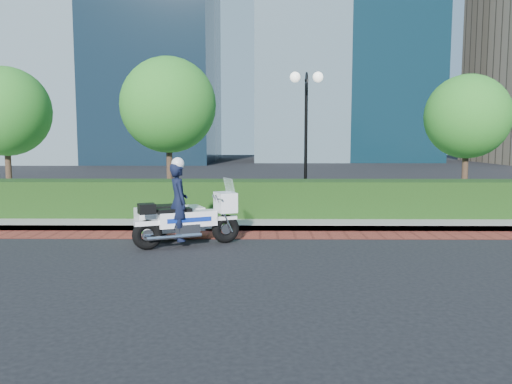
{
  "coord_description": "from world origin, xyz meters",
  "views": [
    {
      "loc": [
        -0.4,
        -10.38,
        2.33
      ],
      "look_at": [
        -0.52,
        1.97,
        1.0
      ],
      "focal_mm": 35.0,
      "sensor_mm": 36.0,
      "label": 1
    }
  ],
  "objects_px": {
    "tree_c": "(467,117)",
    "tree_b": "(168,105)",
    "tree_a": "(5,112)",
    "police_motorcycle": "(179,214)",
    "lamppost": "(306,118)"
  },
  "relations": [
    {
      "from": "lamppost",
      "to": "tree_a",
      "type": "height_order",
      "value": "tree_a"
    },
    {
      "from": "tree_a",
      "to": "tree_c",
      "type": "bearing_deg",
      "value": -0.0
    },
    {
      "from": "tree_b",
      "to": "tree_c",
      "type": "relative_size",
      "value": 1.14
    },
    {
      "from": "police_motorcycle",
      "to": "tree_c",
      "type": "bearing_deg",
      "value": 10.44
    },
    {
      "from": "lamppost",
      "to": "tree_c",
      "type": "relative_size",
      "value": 0.98
    },
    {
      "from": "tree_a",
      "to": "tree_c",
      "type": "distance_m",
      "value": 15.5
    },
    {
      "from": "tree_b",
      "to": "police_motorcycle",
      "type": "height_order",
      "value": "tree_b"
    },
    {
      "from": "tree_c",
      "to": "tree_b",
      "type": "bearing_deg",
      "value": 180.0
    },
    {
      "from": "lamppost",
      "to": "tree_c",
      "type": "distance_m",
      "value": 5.65
    },
    {
      "from": "tree_b",
      "to": "police_motorcycle",
      "type": "distance_m",
      "value": 6.73
    },
    {
      "from": "tree_a",
      "to": "tree_b",
      "type": "relative_size",
      "value": 0.94
    },
    {
      "from": "tree_b",
      "to": "police_motorcycle",
      "type": "relative_size",
      "value": 1.98
    },
    {
      "from": "lamppost",
      "to": "police_motorcycle",
      "type": "height_order",
      "value": "lamppost"
    },
    {
      "from": "lamppost",
      "to": "tree_b",
      "type": "xyz_separation_m",
      "value": [
        -4.5,
        1.3,
        0.48
      ]
    },
    {
      "from": "tree_a",
      "to": "police_motorcycle",
      "type": "xyz_separation_m",
      "value": [
        6.79,
        -5.99,
        -2.56
      ]
    }
  ]
}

